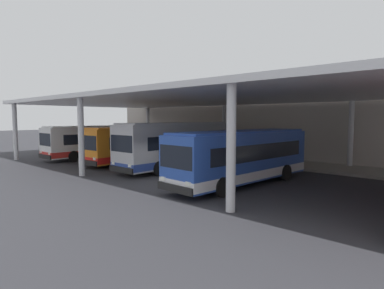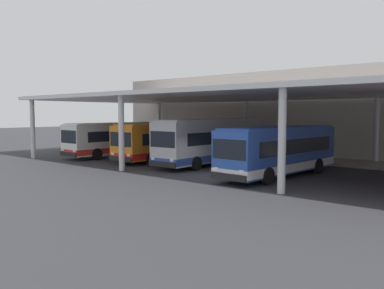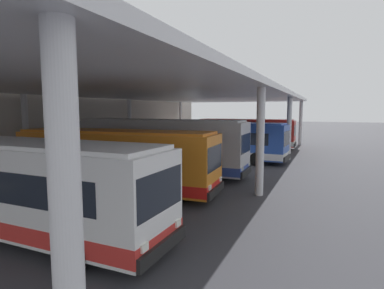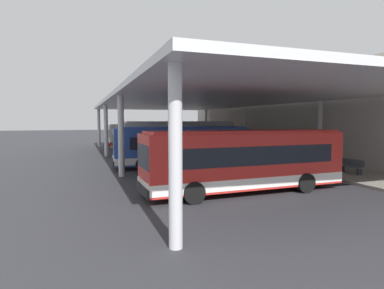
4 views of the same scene
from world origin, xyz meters
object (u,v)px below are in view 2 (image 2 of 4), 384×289
bus_far_bay (280,150)px  banner_sign (197,134)px  bus_middle_bay (212,141)px  bus_second_bay (165,141)px  bus_nearest_bay (117,139)px

bus_far_bay → banner_sign: bearing=148.6°
bus_middle_bay → bus_far_bay: bus_middle_bay is taller
bus_far_bay → bus_second_bay: bearing=171.5°
bus_far_bay → banner_sign: size_ratio=3.33×
bus_far_bay → bus_nearest_bay: bearing=176.2°
bus_middle_bay → banner_sign: size_ratio=3.55×
bus_nearest_bay → bus_far_bay: same height
bus_second_bay → banner_sign: 6.93m
bus_second_bay → banner_sign: size_ratio=3.33×
bus_nearest_bay → bus_far_bay: size_ratio=0.99×
banner_sign → bus_second_bay: bearing=-74.0°
bus_middle_bay → bus_far_bay: (6.98, -1.95, -0.19)m
bus_nearest_bay → bus_second_bay: size_ratio=0.99×
banner_sign → bus_nearest_bay: bearing=-117.9°
bus_second_bay → bus_middle_bay: bearing=1.9°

